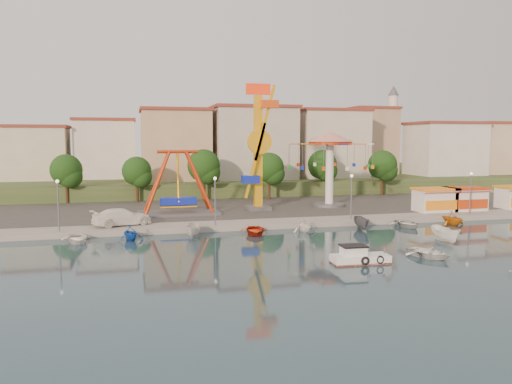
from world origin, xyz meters
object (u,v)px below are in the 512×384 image
object	(u,v)px
van	(122,217)
rowboat_a	(429,253)
pirate_ship_ride	(178,184)
cabin_motorboat	(359,258)
skiff	(446,234)
kamikaze_tower	(260,150)
wave_swinger	(330,152)

from	to	relation	value
van	rowboat_a	bearing A→B (deg)	-145.69
pirate_ship_ride	cabin_motorboat	distance (m)	29.17
skiff	van	distance (m)	33.45
pirate_ship_ride	cabin_motorboat	bearing A→B (deg)	-65.69
cabin_motorboat	van	bearing A→B (deg)	136.57
pirate_ship_ride	van	world-z (taller)	pirate_ship_ride
rowboat_a	van	bearing A→B (deg)	120.71
rowboat_a	skiff	distance (m)	7.22
pirate_ship_ride	cabin_motorboat	size ratio (longest dim) A/B	2.13
cabin_motorboat	skiff	world-z (taller)	skiff
kamikaze_tower	wave_swinger	bearing A→B (deg)	6.96
pirate_ship_ride	wave_swinger	xyz separation A→B (m)	(21.11, 2.31, 3.80)
pirate_ship_ride	van	xyz separation A→B (m)	(-6.71, -6.82, -2.87)
pirate_ship_ride	wave_swinger	bearing A→B (deg)	6.24
pirate_ship_ride	skiff	size ratio (longest dim) A/B	2.41
pirate_ship_ride	rowboat_a	xyz separation A→B (m)	(18.53, -25.87, -3.99)
van	wave_swinger	bearing A→B (deg)	-90.48
cabin_motorboat	skiff	bearing A→B (deg)	28.14
pirate_ship_ride	skiff	xyz separation A→B (m)	(23.67, -20.80, -3.59)
pirate_ship_ride	kamikaze_tower	world-z (taller)	kamikaze_tower
cabin_motorboat	rowboat_a	size ratio (longest dim) A/B	1.20
skiff	kamikaze_tower	bearing A→B (deg)	122.60
pirate_ship_ride	van	distance (m)	9.99
kamikaze_tower	wave_swinger	distance (m)	10.46
wave_swinger	pirate_ship_ride	bearing A→B (deg)	-173.76
pirate_ship_ride	rowboat_a	world-z (taller)	pirate_ship_ride
kamikaze_tower	skiff	size ratio (longest dim) A/B	3.98
pirate_ship_ride	skiff	distance (m)	31.71
rowboat_a	van	xyz separation A→B (m)	(-25.24, 19.05, 1.11)
van	pirate_ship_ride	bearing A→B (deg)	-63.17
kamikaze_tower	rowboat_a	distance (m)	29.19
pirate_ship_ride	rowboat_a	size ratio (longest dim) A/B	2.55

